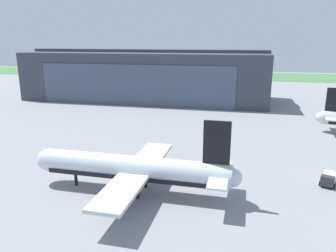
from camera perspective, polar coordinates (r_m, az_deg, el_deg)
ground_plane at (r=61.76m, az=-6.08°, el=-9.25°), size 440.00×440.00×0.00m
grass_field_strip at (r=240.13m, az=8.51°, el=8.82°), size 440.00×56.00×0.08m
maintenance_hangar at (r=142.04m, az=-3.81°, el=8.85°), size 101.36×33.78×21.17m
airliner_near_right at (r=55.28m, az=-6.12°, el=-7.45°), size 35.98×28.82×13.36m
pushback_tractor at (r=65.57m, az=26.42°, el=-8.28°), size 3.84×5.49×2.17m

